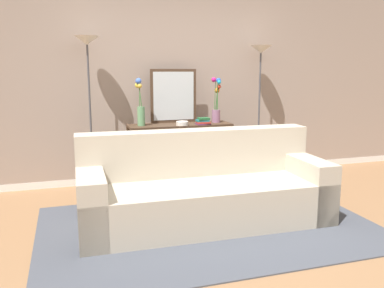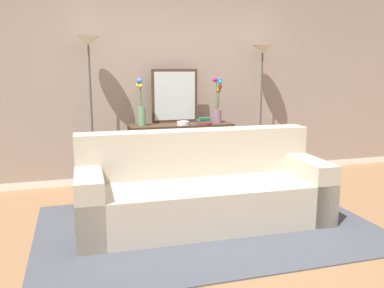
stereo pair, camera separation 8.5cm
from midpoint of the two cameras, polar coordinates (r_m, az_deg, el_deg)
name	(u,v)px [view 1 (the left image)]	position (r m, az deg, el deg)	size (l,w,h in m)	color
ground_plane	(228,237)	(3.77, 4.44, -12.89)	(16.00, 16.00, 0.02)	#936B47
back_wall	(169,78)	(5.48, -3.69, 9.21)	(12.00, 0.15, 2.73)	white
area_rug	(209,226)	(3.95, 1.72, -11.51)	(3.13, 2.02, 0.01)	#474C56
couch	(203,191)	(3.99, 0.99, -6.58)	(2.40, 0.94, 0.88)	#BCB29E
console_table	(180,143)	(5.17, -2.17, 0.16)	(1.30, 0.40, 0.80)	#473323
floor_lamp_left	(88,71)	(4.99, -14.87, 9.91)	(0.28, 0.28, 1.86)	#4C4C51
floor_lamp_right	(260,75)	(5.56, 9.13, 9.60)	(0.28, 0.28, 1.79)	#4C4C51
wall_mirror	(174,96)	(5.24, -3.08, 6.76)	(0.60, 0.02, 0.68)	#473323
vase_tall_flowers	(140,106)	(4.98, -7.77, 5.30)	(0.11, 0.11, 0.58)	#669E6B
vase_short_flowers	(216,105)	(5.27, 2.99, 5.55)	(0.12, 0.12, 0.58)	gray
fruit_bowl	(182,123)	(5.00, -1.88, 2.94)	(0.15, 0.15, 0.05)	silver
book_stack	(203,121)	(5.09, 1.08, 3.21)	(0.18, 0.14, 0.08)	#6B3360
book_row_under_console	(155,183)	(5.20, -5.72, -5.44)	(0.40, 0.18, 0.13)	#6B3360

